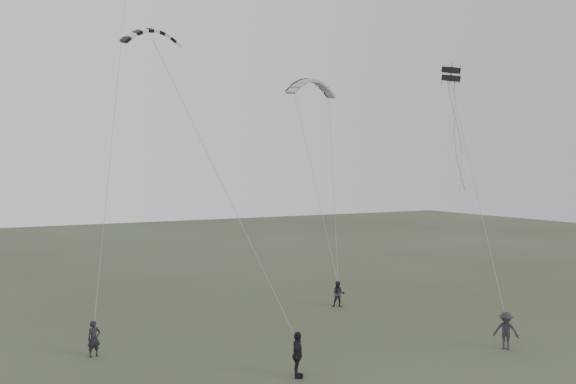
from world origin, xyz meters
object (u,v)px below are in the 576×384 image
kite_pale_large (312,81)px  kite_striped (153,30)px  flyer_right (338,294)px  flyer_far (506,331)px  flyer_center (298,355)px  kite_box (451,74)px  flyer_left (94,339)px

kite_pale_large → kite_striped: bearing=-161.0°
flyer_right → kite_pale_large: size_ratio=0.41×
flyer_far → flyer_center: bearing=-136.4°
flyer_right → flyer_center: flyer_center is taller
flyer_right → kite_box: bearing=-15.5°
flyer_right → kite_pale_large: 14.00m
flyer_left → kite_pale_large: bearing=11.6°
flyer_right → kite_pale_large: (0.71, 4.35, 13.29)m
flyer_center → flyer_right: bearing=-9.0°
flyer_left → flyer_center: bearing=-57.0°
flyer_far → kite_pale_large: size_ratio=0.45×
flyer_center → kite_box: bearing=-38.9°
flyer_left → kite_pale_large: (15.03, 6.90, 13.28)m
kite_box → flyer_center: bearing=-164.7°
flyer_right → kite_striped: 18.08m
flyer_far → kite_striped: 20.86m
flyer_far → kite_pale_large: (-1.59, 14.61, 13.21)m
flyer_far → kite_box: kite_box is taller
flyer_center → kite_box: kite_box is taller
flyer_right → kite_box: size_ratio=2.05×
flyer_right → flyer_far: flyer_far is taller
flyer_center → kite_pale_large: (8.44, 13.25, 13.16)m
flyer_left → kite_striped: size_ratio=0.59×
flyer_left → flyer_center: (6.59, -6.35, 0.12)m
flyer_left → kite_pale_large: size_ratio=0.42×
kite_box → flyer_right: bearing=127.3°
kite_pale_large → flyer_center: bearing=-132.9°
flyer_right → kite_pale_large: bearing=114.0°
flyer_right → flyer_far: (2.30, -10.27, 0.08)m
flyer_left → flyer_center: flyer_center is taller
flyer_center → kite_pale_large: bearing=-0.6°
flyer_left → kite_striped: kite_striped is taller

